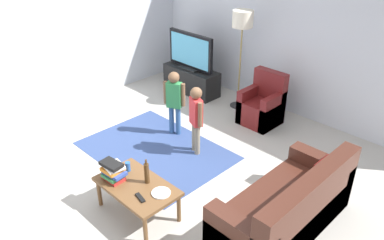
{
  "coord_description": "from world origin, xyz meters",
  "views": [
    {
      "loc": [
        3.38,
        -2.78,
        3.25
      ],
      "look_at": [
        0.0,
        0.6,
        0.65
      ],
      "focal_mm": 36.14,
      "sensor_mm": 36.0,
      "label": 1
    }
  ],
  "objects": [
    {
      "name": "ground",
      "position": [
        0.0,
        0.0,
        0.0
      ],
      "size": [
        7.8,
        7.8,
        0.0
      ],
      "primitive_type": "plane",
      "color": "#B2ADA3"
    },
    {
      "name": "wall_back",
      "position": [
        0.0,
        3.0,
        1.35
      ],
      "size": [
        6.0,
        0.12,
        2.7
      ],
      "primitive_type": "cube",
      "color": "silver",
      "rests_on": "ground"
    },
    {
      "name": "wall_left",
      "position": [
        -3.0,
        0.0,
        1.35
      ],
      "size": [
        0.12,
        6.0,
        2.7
      ],
      "primitive_type": "cube",
      "color": "silver",
      "rests_on": "ground"
    },
    {
      "name": "area_rug",
      "position": [
        -0.54,
        0.36,
        0.0
      ],
      "size": [
        2.2,
        1.6,
        0.01
      ],
      "primitive_type": "cube",
      "color": "#33477A",
      "rests_on": "ground"
    },
    {
      "name": "tv_stand",
      "position": [
        -1.72,
        2.3,
        0.24
      ],
      "size": [
        1.2,
        0.44,
        0.5
      ],
      "color": "black",
      "rests_on": "ground"
    },
    {
      "name": "tv",
      "position": [
        -1.72,
        2.28,
        0.85
      ],
      "size": [
        1.1,
        0.28,
        0.71
      ],
      "color": "black",
      "rests_on": "tv_stand"
    },
    {
      "name": "couch",
      "position": [
        1.8,
        0.35,
        0.29
      ],
      "size": [
        0.8,
        1.8,
        0.86
      ],
      "color": "#472319",
      "rests_on": "ground"
    },
    {
      "name": "armchair",
      "position": [
        0.05,
        2.26,
        0.3
      ],
      "size": [
        0.6,
        0.6,
        0.9
      ],
      "color": "maroon",
      "rests_on": "ground"
    },
    {
      "name": "floor_lamp",
      "position": [
        -0.64,
        2.45,
        1.54
      ],
      "size": [
        0.36,
        0.36,
        1.78
      ],
      "color": "#262626",
      "rests_on": "ground"
    },
    {
      "name": "child_near_tv",
      "position": [
        -0.72,
        0.92,
        0.65
      ],
      "size": [
        0.33,
        0.22,
        1.08
      ],
      "color": "#33598C",
      "rests_on": "ground"
    },
    {
      "name": "child_center",
      "position": [
        -0.09,
        0.77,
        0.64
      ],
      "size": [
        0.34,
        0.21,
        1.07
      ],
      "color": "gray",
      "rests_on": "ground"
    },
    {
      "name": "coffee_table",
      "position": [
        0.37,
        -0.68,
        0.37
      ],
      "size": [
        1.0,
        0.6,
        0.42
      ],
      "color": "brown",
      "rests_on": "ground"
    },
    {
      "name": "book_stack",
      "position": [
        0.09,
        -0.81,
        0.54
      ],
      "size": [
        0.31,
        0.25,
        0.24
      ],
      "color": "red",
      "rests_on": "coffee_table"
    },
    {
      "name": "bottle",
      "position": [
        0.42,
        -0.56,
        0.56
      ],
      "size": [
        0.06,
        0.06,
        0.32
      ],
      "color": "#4C3319",
      "rests_on": "coffee_table"
    },
    {
      "name": "tv_remote",
      "position": [
        0.59,
        -0.8,
        0.43
      ],
      "size": [
        0.18,
        0.08,
        0.02
      ],
      "primitive_type": "cube",
      "rotation": [
        0.0,
        0.0,
        -0.21
      ],
      "color": "black",
      "rests_on": "coffee_table"
    },
    {
      "name": "soda_can",
      "position": [
        0.07,
        -0.58,
        0.48
      ],
      "size": [
        0.07,
        0.07,
        0.12
      ],
      "primitive_type": "cylinder",
      "color": "#2659B2",
      "rests_on": "coffee_table"
    },
    {
      "name": "plate",
      "position": [
        0.69,
        -0.58,
        0.43
      ],
      "size": [
        0.22,
        0.22,
        0.02
      ],
      "color": "white",
      "rests_on": "coffee_table"
    }
  ]
}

